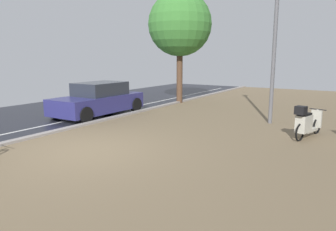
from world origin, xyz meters
TOP-DOWN VIEW (x-y plane):
  - ground at (1.43, 0.00)m, footprint 21.00×40.00m
  - scooter_mid at (4.65, 4.41)m, footprint 0.74×1.79m
  - parked_car_near at (-3.48, 4.07)m, footprint 1.85×4.09m
  - lamp_post at (3.18, 6.10)m, footprint 0.20×0.52m
  - street_tree at (-2.39, 9.07)m, footprint 3.31×3.31m

SIDE VIEW (x-z plane):
  - ground at x=1.43m, z-range -0.09..0.04m
  - scooter_mid at x=4.65m, z-range -0.06..1.00m
  - parked_car_near at x=-3.48m, z-range -0.05..1.33m
  - lamp_post at x=3.18m, z-range 0.32..6.33m
  - street_tree at x=-2.39m, z-range 1.21..6.98m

